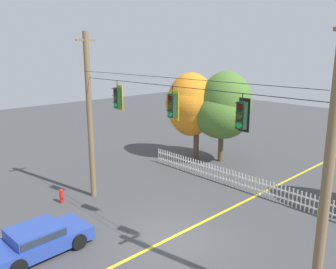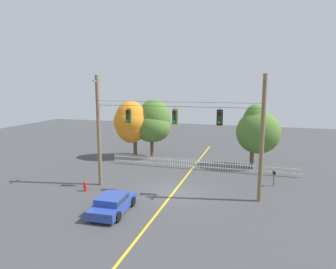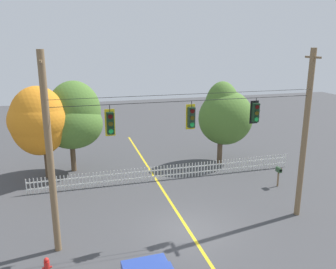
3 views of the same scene
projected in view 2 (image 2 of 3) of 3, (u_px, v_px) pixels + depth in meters
The scene contains 13 objects.
ground at pixel (174, 192), 22.74m from camera, with size 80.00×80.00×0.00m, color #424244.
lane_centerline_stripe at pixel (174, 192), 22.74m from camera, with size 0.16×36.00×0.01m, color gold.
signal_support_span at pixel (174, 134), 22.01m from camera, with size 12.67×1.10×8.78m.
traffic_signal_northbound_secondary at pixel (128, 116), 22.84m from camera, with size 0.43×0.38×1.40m.
traffic_signal_westbound_side at pixel (175, 117), 21.80m from camera, with size 0.43×0.38×1.34m.
traffic_signal_northbound_primary at pixel (219, 118), 20.88m from camera, with size 0.43×0.38×1.28m.
white_picket_fence at pixel (201, 164), 28.68m from camera, with size 18.11×0.06×1.02m.
autumn_maple_near_fence at pixel (131, 122), 32.68m from camera, with size 3.83×3.61×6.34m.
autumn_maple_mid at pixel (153, 123), 32.96m from camera, with size 4.15×3.81×6.49m.
autumn_oak_far_east at pixel (257, 130), 29.02m from camera, with size 4.21×3.48×6.22m.
parked_car at pixel (112, 203), 19.06m from camera, with size 2.07×4.02×1.15m.
fire_hydrant at pixel (85, 186), 22.90m from camera, with size 0.38×0.22×0.78m.
roadside_mailbox at pixel (274, 173), 23.92m from camera, with size 0.25×0.44×1.30m.
Camera 2 is at (5.75, -20.95, 8.03)m, focal length 32.09 mm.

